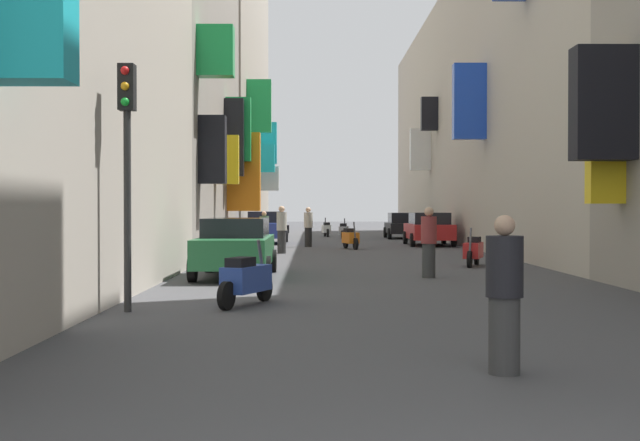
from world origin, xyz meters
The scene contains 21 objects.
ground_plane centered at (0.00, 30.00, 0.00)m, with size 140.00×140.00×0.00m, color #424244.
building_left_mid_a centered at (-7.98, 21.97, 8.05)m, with size 7.08×3.64×16.13m.
building_left_mid_b centered at (-7.99, 29.30, 9.73)m, with size 7.32×11.01×19.50m.
building_left_far centered at (-7.99, 47.95, 10.37)m, with size 7.33×24.10×20.76m.
building_right_mid_b centered at (7.99, 38.08, 6.32)m, with size 7.24×43.83×12.65m.
parked_car_blue centered at (-3.82, 36.26, 0.80)m, with size 2.02×4.14×1.53m.
parked_car_green centered at (-3.47, 17.02, 0.77)m, with size 1.88×4.38×1.44m.
parked_car_red centered at (3.69, 33.90, 0.78)m, with size 1.99×4.29×1.49m.
parked_car_black centered at (3.49, 42.58, 0.75)m, with size 1.96×4.01×1.44m.
scooter_red centered at (3.11, 20.63, 0.46)m, with size 0.78×1.78×1.13m.
scooter_blue centered at (-2.73, 11.01, 0.46)m, with size 0.85×1.81×1.13m.
scooter_black centered at (-3.36, 45.40, 0.46)m, with size 0.78×1.79×1.13m.
scooter_white centered at (-0.77, 45.36, 0.46)m, with size 0.55×1.81×1.13m.
scooter_silver centered at (0.13, 42.15, 0.46)m, with size 0.59×1.81×1.13m.
scooter_orange centered at (-0.01, 30.74, 0.46)m, with size 0.71×1.80×1.13m.
pedestrian_crossing centered at (1.25, 16.69, 0.86)m, with size 0.46×0.46×1.72m.
pedestrian_near_left centered at (-2.73, 27.36, 0.89)m, with size 0.54×0.54×1.78m.
pedestrian_near_right centered at (-3.58, 30.70, 0.77)m, with size 0.41×0.41×1.56m.
pedestrian_mid_street centered at (0.39, 5.12, 0.81)m, with size 0.43×0.43×1.62m.
pedestrian_far_away centered at (-1.77, 32.58, 0.87)m, with size 0.52×0.52×1.73m.
traffic_light_near_corner centered at (-4.58, 10.16, 2.76)m, with size 0.26×0.34×4.03m.
Camera 1 is at (-1.56, -3.20, 1.69)m, focal length 46.09 mm.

